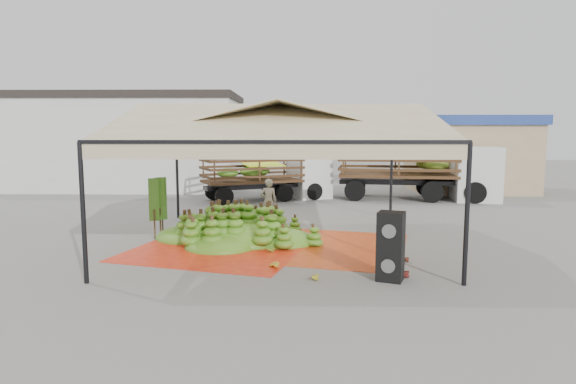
{
  "coord_description": "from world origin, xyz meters",
  "views": [
    {
      "loc": [
        0.47,
        -13.86,
        3.17
      ],
      "look_at": [
        0.2,
        1.5,
        1.3
      ],
      "focal_mm": 30.0,
      "sensor_mm": 36.0,
      "label": 1
    }
  ],
  "objects_px": {
    "banana_heap": "(238,222)",
    "truck_left": "(272,173)",
    "speaker_stack": "(391,246)",
    "vendor": "(268,201)",
    "truck_right": "(423,167)"
  },
  "relations": [
    {
      "from": "speaker_stack",
      "to": "truck_left",
      "type": "xyz_separation_m",
      "value": [
        -3.21,
        12.85,
        0.53
      ]
    },
    {
      "from": "vendor",
      "to": "truck_left",
      "type": "height_order",
      "value": "truck_left"
    },
    {
      "from": "banana_heap",
      "to": "truck_left",
      "type": "bearing_deg",
      "value": 86.38
    },
    {
      "from": "speaker_stack",
      "to": "vendor",
      "type": "distance_m",
      "value": 7.16
    },
    {
      "from": "vendor",
      "to": "truck_right",
      "type": "bearing_deg",
      "value": -146.66
    },
    {
      "from": "speaker_stack",
      "to": "truck_left",
      "type": "bearing_deg",
      "value": 125.65
    },
    {
      "from": "speaker_stack",
      "to": "truck_right",
      "type": "bearing_deg",
      "value": 94.3
    },
    {
      "from": "vendor",
      "to": "truck_left",
      "type": "xyz_separation_m",
      "value": [
        -0.19,
        6.35,
        0.48
      ]
    },
    {
      "from": "banana_heap",
      "to": "speaker_stack",
      "type": "distance_m",
      "value": 5.4
    },
    {
      "from": "speaker_stack",
      "to": "truck_right",
      "type": "distance_m",
      "value": 13.76
    },
    {
      "from": "banana_heap",
      "to": "vendor",
      "type": "bearing_deg",
      "value": 73.97
    },
    {
      "from": "banana_heap",
      "to": "truck_right",
      "type": "relative_size",
      "value": 0.66
    },
    {
      "from": "banana_heap",
      "to": "truck_left",
      "type": "xyz_separation_m",
      "value": [
        0.57,
        8.99,
        0.74
      ]
    },
    {
      "from": "vendor",
      "to": "truck_left",
      "type": "bearing_deg",
      "value": -97.88
    },
    {
      "from": "vendor",
      "to": "speaker_stack",
      "type": "bearing_deg",
      "value": 105.35
    }
  ]
}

